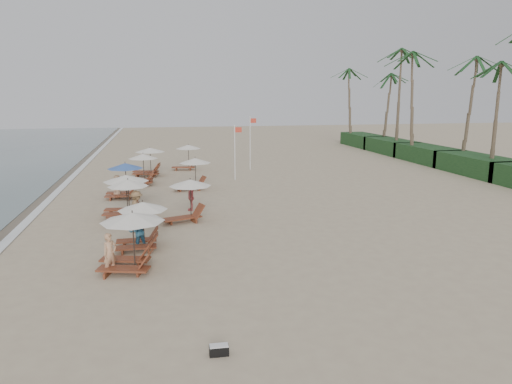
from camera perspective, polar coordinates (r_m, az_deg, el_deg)
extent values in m
plane|color=tan|center=(21.43, 0.12, -6.19)|extent=(160.00, 160.00, 0.00)
cube|color=#6B5E4C|center=(31.76, -26.64, -1.51)|extent=(3.20, 140.00, 0.01)
cube|color=white|center=(31.45, -24.35, -1.41)|extent=(0.50, 140.00, 0.02)
cube|color=#193D1C|center=(43.68, 25.26, 2.98)|extent=(3.20, 8.00, 1.60)
cube|color=#193D1C|center=(49.81, 20.11, 4.33)|extent=(3.20, 8.00, 1.60)
cube|color=#193D1C|center=(56.27, 16.11, 5.35)|extent=(3.20, 8.00, 1.60)
cube|color=#193D1C|center=(62.96, 12.93, 6.15)|extent=(3.20, 8.00, 1.60)
cylinder|color=brown|center=(42.01, 27.09, 7.60)|extent=(0.36, 0.36, 9.00)
cylinder|color=brown|center=(46.68, 24.01, 8.65)|extent=(0.36, 0.36, 9.80)
cylinder|color=brown|center=(50.05, 18.86, 9.62)|extent=(0.36, 0.36, 10.60)
cylinder|color=brown|center=(55.01, 16.94, 10.29)|extent=(0.36, 0.36, 11.40)
cylinder|color=brown|center=(60.06, 15.24, 9.32)|extent=(0.36, 0.36, 9.00)
cylinder|color=brown|center=(64.00, 11.68, 9.97)|extent=(0.36, 0.36, 9.80)
cylinder|color=black|center=(18.54, -14.62, -5.93)|extent=(0.05, 0.05, 2.18)
cone|color=silver|center=(18.27, -14.78, -2.97)|extent=(2.42, 2.42, 0.35)
cylinder|color=black|center=(20.98, -13.49, -4.06)|extent=(0.05, 0.05, 2.01)
cone|color=silver|center=(20.76, -13.61, -1.66)|extent=(2.13, 2.13, 0.35)
cylinder|color=black|center=(25.28, -15.16, -1.20)|extent=(0.05, 0.05, 2.23)
cone|color=silver|center=(25.07, -15.29, 1.06)|extent=(2.12, 2.12, 0.35)
cylinder|color=black|center=(26.85, -15.40, -0.49)|extent=(0.05, 0.05, 2.21)
cone|color=silver|center=(26.67, -15.52, 1.63)|extent=(2.46, 2.46, 0.35)
cylinder|color=black|center=(31.58, -15.50, 1.28)|extent=(0.05, 0.05, 2.20)
cone|color=#385CA6|center=(31.43, -15.59, 3.08)|extent=(2.30, 2.30, 0.35)
cylinder|color=black|center=(36.03, -13.48, 2.65)|extent=(0.05, 0.05, 2.23)
cone|color=silver|center=(35.89, -13.56, 4.25)|extent=(2.18, 2.18, 0.35)
cylinder|color=black|center=(39.83, -12.68, 3.55)|extent=(0.05, 0.05, 2.26)
cone|color=silver|center=(39.70, -12.75, 5.02)|extent=(2.45, 2.45, 0.35)
cylinder|color=black|center=(25.15, -7.93, -1.06)|extent=(0.05, 0.05, 2.15)
cone|color=silver|center=(24.96, -8.00, 1.12)|extent=(2.24, 2.24, 0.35)
cylinder|color=black|center=(33.54, -7.36, 2.16)|extent=(0.05, 0.05, 2.15)
cone|color=silver|center=(33.39, -7.41, 3.81)|extent=(2.24, 2.24, 0.35)
cylinder|color=black|center=(42.64, -8.18, 4.17)|extent=(0.05, 0.05, 2.15)
cone|color=silver|center=(42.52, -8.22, 5.47)|extent=(2.24, 2.24, 0.35)
imported|color=tan|center=(18.44, -17.31, -7.17)|extent=(0.68, 0.65, 1.57)
imported|color=teal|center=(21.04, -14.16, -4.66)|extent=(0.92, 0.81, 1.57)
imported|color=olive|center=(24.95, -14.29, -1.85)|extent=(0.90, 1.27, 1.78)
imported|color=#C34E51|center=(27.41, -7.91, -0.62)|extent=(0.42, 0.94, 1.57)
imported|color=#A27958|center=(31.74, -16.50, 0.65)|extent=(0.86, 0.88, 1.52)
cube|color=black|center=(12.80, -4.52, -18.63)|extent=(0.51, 0.27, 0.25)
cube|color=silver|center=(12.74, -4.53, -18.11)|extent=(0.49, 0.25, 0.04)
cylinder|color=silver|center=(36.70, -2.59, 4.79)|extent=(0.08, 0.08, 4.34)
cube|color=red|center=(36.57, -2.18, 7.56)|extent=(0.55, 0.02, 0.40)
cylinder|color=silver|center=(41.93, -0.72, 5.96)|extent=(0.08, 0.08, 4.76)
cube|color=red|center=(41.84, -0.34, 8.66)|extent=(0.55, 0.02, 0.40)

